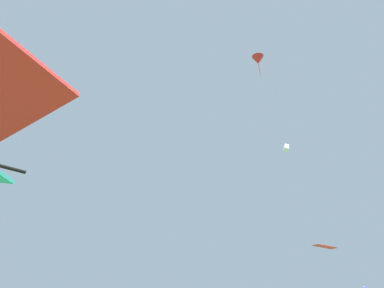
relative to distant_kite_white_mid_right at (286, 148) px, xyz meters
name	(u,v)px	position (x,y,z in m)	size (l,w,h in m)	color
distant_kite_white_mid_right	(286,148)	(0.00, 0.00, 0.00)	(0.70, 0.96, 1.01)	white
distant_kite_red_low_right	(258,60)	(2.14, -12.85, 1.79)	(1.14, 1.19, 2.38)	red
distant_kite_red_low_left	(325,246)	(5.47, -19.25, -15.74)	(0.92, 0.92, 0.28)	red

